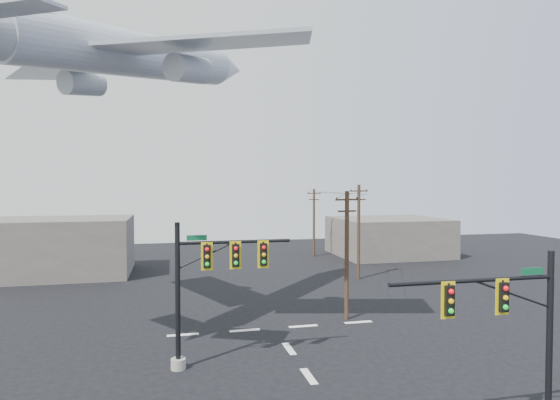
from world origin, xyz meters
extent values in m
cube|color=white|center=(0.00, 4.00, 0.01)|extent=(0.40, 2.00, 0.01)
cube|color=white|center=(0.00, 8.00, 0.01)|extent=(0.40, 2.00, 0.01)
cube|color=white|center=(-6.00, 12.00, 0.01)|extent=(2.00, 0.40, 0.01)
cube|color=white|center=(-2.00, 12.00, 0.01)|extent=(2.00, 0.40, 0.01)
cube|color=white|center=(2.00, 12.00, 0.01)|extent=(2.00, 0.40, 0.01)
cube|color=white|center=(6.00, 12.00, 0.01)|extent=(2.00, 0.40, 0.01)
cylinder|color=black|center=(7.71, -2.99, 3.54)|extent=(0.24, 0.24, 7.07)
cylinder|color=black|center=(4.29, -2.99, 6.06)|extent=(6.83, 0.16, 0.16)
cylinder|color=black|center=(6.00, -2.99, 5.46)|extent=(3.63, 0.08, 0.08)
cube|color=black|center=(5.43, -3.14, 5.43)|extent=(0.34, 0.30, 1.11)
cube|color=yellow|center=(5.43, -3.12, 5.43)|extent=(0.56, 0.04, 1.36)
sphere|color=#FF0E14|center=(5.43, -3.32, 5.78)|extent=(0.20, 0.20, 0.20)
sphere|color=#D6980B|center=(5.43, -3.32, 5.43)|extent=(0.20, 0.20, 0.20)
sphere|color=#0BBB23|center=(5.43, -3.32, 5.07)|extent=(0.20, 0.20, 0.20)
cube|color=black|center=(3.15, -3.14, 5.43)|extent=(0.34, 0.30, 1.11)
cube|color=yellow|center=(3.15, -3.12, 5.43)|extent=(0.56, 0.04, 1.36)
sphere|color=#FF0E14|center=(3.15, -3.32, 5.78)|extent=(0.20, 0.20, 0.20)
sphere|color=#D6980B|center=(3.15, -3.32, 5.43)|extent=(0.20, 0.20, 0.20)
sphere|color=#0BBB23|center=(3.15, -3.32, 5.07)|extent=(0.20, 0.20, 0.20)
cube|color=#0B532F|center=(6.80, -3.05, 6.32)|extent=(0.96, 0.04, 0.26)
cylinder|color=gray|center=(-6.37, 6.45, 0.27)|extent=(0.77, 0.77, 0.55)
cylinder|color=black|center=(-6.37, 6.45, 3.84)|extent=(0.26, 0.26, 7.68)
cylinder|color=black|center=(-3.37, 6.45, 6.58)|extent=(5.99, 0.18, 0.18)
cylinder|color=black|center=(-4.87, 6.45, 5.92)|extent=(3.27, 0.09, 0.09)
cube|color=black|center=(-4.87, 6.28, 5.89)|extent=(0.37, 0.33, 1.21)
cube|color=yellow|center=(-4.87, 6.30, 5.89)|extent=(0.60, 0.04, 1.48)
sphere|color=#FF0E14|center=(-4.87, 6.10, 6.27)|extent=(0.22, 0.22, 0.22)
sphere|color=#D6980B|center=(-4.87, 6.10, 5.89)|extent=(0.22, 0.22, 0.22)
sphere|color=#0BBB23|center=(-4.87, 6.10, 5.50)|extent=(0.22, 0.22, 0.22)
cube|color=black|center=(-3.37, 6.28, 5.89)|extent=(0.37, 0.33, 1.21)
cube|color=yellow|center=(-3.37, 6.30, 5.89)|extent=(0.60, 0.04, 1.48)
sphere|color=#FF0E14|center=(-3.37, 6.10, 6.27)|extent=(0.22, 0.22, 0.22)
sphere|color=#D6980B|center=(-3.37, 6.10, 5.89)|extent=(0.22, 0.22, 0.22)
sphere|color=#0BBB23|center=(-3.37, 6.10, 5.50)|extent=(0.22, 0.22, 0.22)
cube|color=black|center=(-1.88, 6.28, 5.89)|extent=(0.37, 0.33, 1.21)
cube|color=yellow|center=(-1.88, 6.30, 5.89)|extent=(0.60, 0.04, 1.48)
sphere|color=#FF0E14|center=(-1.88, 6.10, 6.27)|extent=(0.22, 0.22, 0.22)
sphere|color=#D6980B|center=(-1.88, 6.10, 5.89)|extent=(0.22, 0.22, 0.22)
sphere|color=#0BBB23|center=(-1.88, 6.10, 5.50)|extent=(0.22, 0.22, 0.22)
cube|color=#0B532F|center=(-5.38, 6.38, 6.85)|extent=(1.04, 0.04, 0.29)
cylinder|color=#442E1D|center=(5.45, 12.85, 4.58)|extent=(0.31, 0.31, 9.15)
cube|color=#442E1D|center=(5.45, 12.85, 8.54)|extent=(1.83, 0.41, 0.12)
cube|color=#442E1D|center=(5.45, 12.85, 7.73)|extent=(1.43, 0.34, 0.12)
cylinder|color=black|center=(4.64, 12.72, 8.64)|extent=(0.10, 0.10, 0.12)
cylinder|color=black|center=(5.45, 12.85, 8.64)|extent=(0.10, 0.10, 0.12)
cylinder|color=black|center=(6.25, 12.98, 8.64)|extent=(0.10, 0.10, 0.12)
cylinder|color=#442E1D|center=(11.81, 25.92, 4.79)|extent=(0.32, 0.32, 9.58)
cube|color=#442E1D|center=(11.81, 25.92, 8.93)|extent=(1.94, 0.28, 0.13)
cube|color=#442E1D|center=(11.81, 25.92, 8.07)|extent=(1.51, 0.25, 0.13)
cylinder|color=black|center=(10.95, 25.85, 9.04)|extent=(0.11, 0.11, 0.13)
cylinder|color=black|center=(11.81, 25.92, 9.04)|extent=(0.11, 0.11, 0.13)
cylinder|color=black|center=(12.66, 25.99, 9.04)|extent=(0.11, 0.11, 0.13)
cylinder|color=#442E1D|center=(11.83, 41.19, 4.50)|extent=(0.31, 0.31, 9.00)
cube|color=#442E1D|center=(11.83, 41.19, 8.38)|extent=(1.84, 0.14, 0.12)
cube|color=#442E1D|center=(11.83, 41.19, 7.56)|extent=(1.43, 0.14, 0.12)
cylinder|color=black|center=(11.01, 41.18, 8.48)|extent=(0.10, 0.10, 0.12)
cylinder|color=black|center=(11.83, 41.19, 8.48)|extent=(0.10, 0.10, 0.12)
cylinder|color=black|center=(12.64, 41.19, 8.48)|extent=(0.10, 0.10, 0.12)
cylinder|color=black|center=(7.79, 19.39, 8.68)|extent=(6.34, 13.08, 0.03)
cylinder|color=black|center=(10.98, 33.55, 8.60)|extent=(0.09, 15.27, 0.03)
cylinder|color=black|center=(9.46, 19.39, 8.68)|extent=(6.44, 13.08, 0.03)
cylinder|color=black|center=(12.66, 33.55, 8.60)|extent=(0.05, 15.27, 0.03)
cylinder|color=#B6BCC3|center=(-8.83, 13.42, 17.96)|extent=(13.85, 15.90, 5.23)
cone|color=#B6BCC3|center=(-1.86, 21.84, 19.42)|extent=(4.98, 5.18, 3.37)
cube|color=#B6BCC3|center=(-14.53, 16.57, 17.53)|extent=(8.62, 12.24, 0.75)
cube|color=#B6BCC3|center=(-4.67, 8.41, 17.53)|extent=(12.27, 6.83, 0.75)
cylinder|color=#B6BCC3|center=(-12.47, 16.04, 16.48)|extent=(3.19, 3.38, 1.98)
cylinder|color=#B6BCC3|center=(-5.58, 10.33, 16.48)|extent=(3.19, 3.38, 1.98)
cube|color=#B6BCC3|center=(-13.30, 3.52, 16.93)|extent=(4.89, 3.66, 0.42)
cube|color=#68625C|center=(-20.00, 35.00, 3.00)|extent=(18.00, 10.00, 6.00)
cube|color=#68625C|center=(22.00, 40.00, 2.50)|extent=(14.00, 12.00, 5.00)
camera|label=1|loc=(-6.66, -18.18, 9.67)|focal=30.00mm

